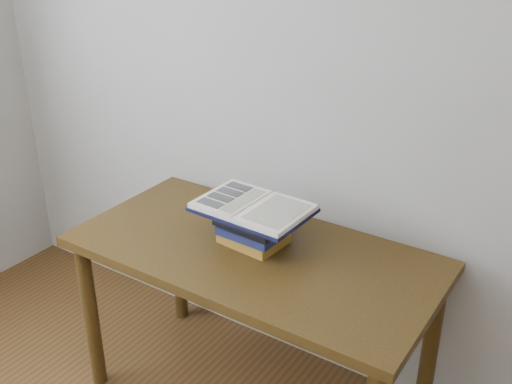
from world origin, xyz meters
The scene contains 3 objects.
desk centered at (-0.07, 1.38, 0.61)m, with size 1.33×0.66×0.71m.
book_stack centered at (-0.09, 1.41, 0.78)m, with size 0.25×0.20×0.13m.
open_book centered at (-0.09, 1.41, 0.86)m, with size 0.40×0.29×0.03m.
Camera 1 is at (0.96, -0.16, 1.82)m, focal length 42.00 mm.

